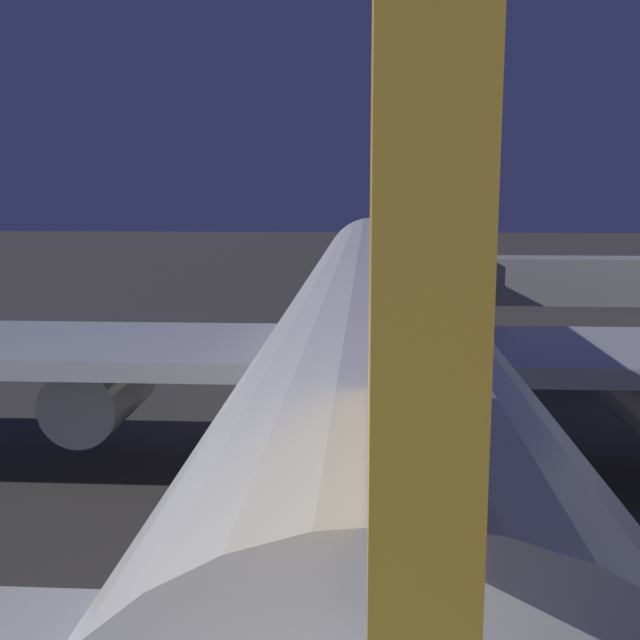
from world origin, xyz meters
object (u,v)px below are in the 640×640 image
(traffic_cone_nose_port, at_px, (402,342))
(airliner_at_gate, at_px, (375,336))
(traffic_cone_nose_starboard, at_px, (340,342))
(jet_bridge, at_px, (578,281))

(traffic_cone_nose_port, bearing_deg, airliner_at_gate, 85.44)
(traffic_cone_nose_starboard, bearing_deg, jet_bridge, 139.30)
(airliner_at_gate, xyz_separation_m, traffic_cone_nose_starboard, (2.20, -27.56, -5.62))
(airliner_at_gate, xyz_separation_m, jet_bridge, (-11.17, -16.06, 0.14))
(jet_bridge, distance_m, traffic_cone_nose_starboard, 18.55)
(jet_bridge, bearing_deg, traffic_cone_nose_starboard, -40.70)
(traffic_cone_nose_port, bearing_deg, jet_bridge, 127.96)
(jet_bridge, height_order, traffic_cone_nose_port, jet_bridge)
(traffic_cone_nose_port, xyz_separation_m, traffic_cone_nose_starboard, (4.40, 0.00, 0.00))
(jet_bridge, xyz_separation_m, traffic_cone_nose_starboard, (13.37, -11.50, -5.76))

